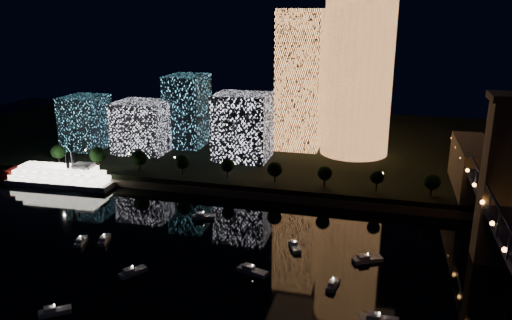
# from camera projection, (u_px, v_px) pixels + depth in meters

# --- Properties ---
(far_bank) EXTENTS (420.00, 160.00, 5.00)m
(far_bank) POSITION_uv_depth(u_px,v_px,m) (322.00, 145.00, 266.51)
(far_bank) COLOR black
(far_bank) RESTS_ON ground
(seawall) EXTENTS (420.00, 6.00, 3.00)m
(seawall) POSITION_uv_depth(u_px,v_px,m) (296.00, 197.00, 194.59)
(seawall) COLOR #6B5E4C
(seawall) RESTS_ON ground
(tower_cylindrical) EXTENTS (34.00, 34.00, 81.48)m
(tower_cylindrical) POSITION_uv_depth(u_px,v_px,m) (358.00, 68.00, 230.94)
(tower_cylindrical) COLOR #ED914B
(tower_cylindrical) RESTS_ON far_bank
(tower_rectangular) EXTENTS (21.16, 21.16, 67.33)m
(tower_rectangular) POSITION_uv_depth(u_px,v_px,m) (300.00, 80.00, 243.03)
(tower_rectangular) COLOR #ED914B
(tower_rectangular) RESTS_ON far_bank
(midrise_blocks) EXTENTS (102.21, 40.89, 35.64)m
(midrise_blocks) POSITION_uv_depth(u_px,v_px,m) (172.00, 121.00, 242.32)
(midrise_blocks) COLOR white
(midrise_blocks) RESTS_ON far_bank
(riverboat) EXTENTS (50.46, 12.76, 15.07)m
(riverboat) POSITION_uv_depth(u_px,v_px,m) (55.00, 176.00, 211.80)
(riverboat) COLOR silver
(riverboat) RESTS_ON ground
(motorboats) EXTENTS (109.63, 87.69, 2.78)m
(motorboats) POSITION_uv_depth(u_px,v_px,m) (228.00, 283.00, 135.19)
(motorboats) COLOR silver
(motorboats) RESTS_ON ground
(esplanade_trees) EXTENTS (166.38, 6.99, 8.99)m
(esplanade_trees) POSITION_uv_depth(u_px,v_px,m) (206.00, 164.00, 207.10)
(esplanade_trees) COLOR black
(esplanade_trees) RESTS_ON far_bank
(street_lamps) EXTENTS (132.70, 0.70, 5.65)m
(street_lamps) POSITION_uv_depth(u_px,v_px,m) (223.00, 164.00, 211.76)
(street_lamps) COLOR black
(street_lamps) RESTS_ON far_bank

